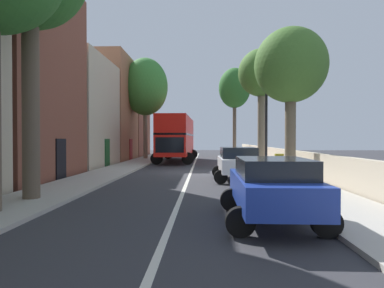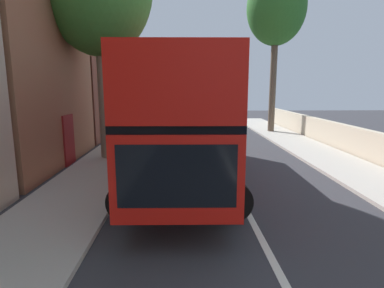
{
  "view_description": "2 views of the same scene",
  "coord_description": "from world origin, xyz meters",
  "views": [
    {
      "loc": [
        0.82,
        -20.45,
        2.08
      ],
      "look_at": [
        -0.15,
        5.96,
        1.69
      ],
      "focal_mm": 30.72,
      "sensor_mm": 36.0,
      "label": 1
    },
    {
      "loc": [
        -1.69,
        -0.99,
        3.24
      ],
      "look_at": [
        -1.36,
        9.87,
        1.24
      ],
      "focal_mm": 29.05,
      "sensor_mm": 36.0,
      "label": 2
    }
  ],
  "objects": [
    {
      "name": "ground_plane",
      "position": [
        0.0,
        0.0,
        0.0
      ],
      "size": [
        84.0,
        84.0,
        0.0
      ],
      "primitive_type": "plane",
      "color": "#333338"
    },
    {
      "name": "road_centre_line",
      "position": [
        0.0,
        0.0,
        0.0
      ],
      "size": [
        0.16,
        54.0,
        0.01
      ],
      "primitive_type": "cube",
      "color": "silver",
      "rests_on": "ground"
    },
    {
      "name": "parked_car_white_right_0",
      "position": [
        2.5,
        -4.05,
        0.95
      ],
      "size": [
        2.51,
        3.98,
        1.68
      ],
      "color": "silver",
      "rests_on": "ground"
    },
    {
      "name": "street_tree_right_1",
      "position": [
        5.29,
        -3.28,
        5.81
      ],
      "size": [
        3.72,
        3.72,
        7.71
      ],
      "color": "brown",
      "rests_on": "sidewalk_right"
    },
    {
      "name": "street_tree_right_5",
      "position": [
        4.64,
        20.95,
        8.42
      ],
      "size": [
        3.96,
        3.96,
        10.88
      ],
      "color": "brown",
      "rests_on": "sidewalk_right"
    },
    {
      "name": "parked_car_blue_right_1",
      "position": [
        2.5,
        -12.28,
        0.93
      ],
      "size": [
        2.46,
        4.08,
        1.61
      ],
      "color": "#1E389E",
      "rests_on": "ground"
    },
    {
      "name": "boundary_wall_right",
      "position": [
        6.45,
        0.0,
        0.69
      ],
      "size": [
        0.36,
        54.0,
        1.38
      ],
      "primitive_type": "cube",
      "color": "beige",
      "rests_on": "ground"
    },
    {
      "name": "street_tree_right_3",
      "position": [
        4.86,
        2.82,
        6.58
      ],
      "size": [
        3.28,
        3.28,
        8.3
      ],
      "color": "#7A6B56",
      "rests_on": "sidewalk_right"
    },
    {
      "name": "sidewalk_right",
      "position": [
        4.9,
        0.0,
        0.06
      ],
      "size": [
        2.6,
        60.0,
        0.12
      ],
      "primitive_type": "cube",
      "color": "#B2ADA3",
      "rests_on": "ground"
    },
    {
      "name": "terraced_houses_left",
      "position": [
        -8.5,
        -0.62,
        4.74
      ],
      "size": [
        4.07,
        47.68,
        10.58
      ],
      "color": "#9E6647",
      "rests_on": "ground"
    },
    {
      "name": "street_tree_left_0",
      "position": [
        -5.17,
        12.89,
        7.39
      ],
      "size": [
        4.58,
        4.58,
        10.23
      ],
      "color": "#7A6B56",
      "rests_on": "sidewalk_left"
    },
    {
      "name": "double_decker_bus",
      "position": [
        -1.7,
        9.89,
        2.35
      ],
      "size": [
        3.71,
        10.96,
        4.06
      ],
      "color": "red",
      "rests_on": "ground"
    },
    {
      "name": "sidewalk_left",
      "position": [
        -4.9,
        0.0,
        0.06
      ],
      "size": [
        2.6,
        60.0,
        0.12
      ],
      "primitive_type": "cube",
      "color": "#B2ADA3",
      "rests_on": "ground"
    },
    {
      "name": "litter_bin_right",
      "position": [
        5.3,
        -0.74,
        0.67
      ],
      "size": [
        0.55,
        0.55,
        1.08
      ],
      "color": "black",
      "rests_on": "sidewalk_right"
    },
    {
      "name": "lamppost_right",
      "position": [
        4.3,
        -1.97,
        3.81
      ],
      "size": [
        0.32,
        0.32,
        6.31
      ],
      "color": "black",
      "rests_on": "sidewalk_right"
    }
  ]
}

